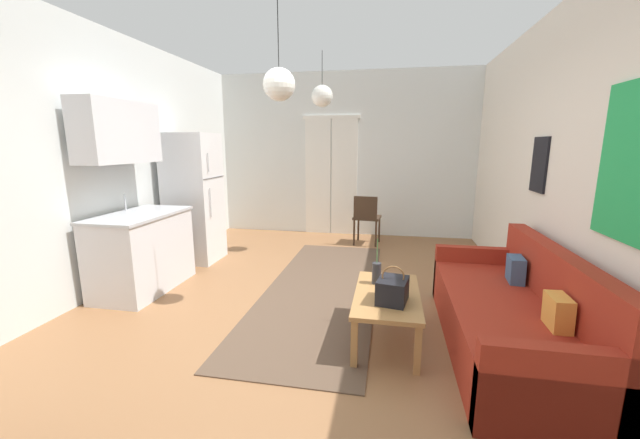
{
  "coord_description": "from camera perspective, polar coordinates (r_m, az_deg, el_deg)",
  "views": [
    {
      "loc": [
        0.82,
        -3.13,
        1.63
      ],
      "look_at": [
        -0.02,
        1.31,
        0.71
      ],
      "focal_mm": 20.71,
      "sensor_mm": 36.0,
      "label": 1
    }
  ],
  "objects": [
    {
      "name": "pendant_lamp_far",
      "position": [
        5.4,
        0.33,
        18.54
      ],
      "size": [
        0.3,
        0.3,
        0.74
      ],
      "color": "black"
    },
    {
      "name": "wall_back",
      "position": [
        6.78,
        3.72,
        9.8
      ],
      "size": [
        4.76,
        0.13,
        2.89
      ],
      "color": "silver",
      "rests_on": "ground_plane"
    },
    {
      "name": "pendant_lamp_near",
      "position": [
        3.51,
        -6.33,
        20.04
      ],
      "size": [
        0.29,
        0.29,
        0.88
      ],
      "color": "black"
    },
    {
      "name": "couch",
      "position": [
        3.42,
        27.95,
        -13.36
      ],
      "size": [
        0.86,
        2.08,
        0.84
      ],
      "color": "maroon",
      "rests_on": "ground_plane"
    },
    {
      "name": "kitchen_counter",
      "position": [
        4.59,
        -26.47,
        -0.38
      ],
      "size": [
        0.65,
        1.15,
        2.08
      ],
      "color": "silver",
      "rests_on": "ground_plane"
    },
    {
      "name": "accent_chair",
      "position": [
        6.09,
        7.2,
        0.5
      ],
      "size": [
        0.47,
        0.45,
        0.82
      ],
      "rotation": [
        0.0,
        0.0,
        3.02
      ],
      "color": "#382619",
      "rests_on": "ground_plane"
    },
    {
      "name": "ground_plane",
      "position": [
        3.65,
        -3.7,
        -15.93
      ],
      "size": [
        5.16,
        7.69,
        0.1
      ],
      "primitive_type": "cube",
      "color": "#8E603D"
    },
    {
      "name": "bamboo_vase",
      "position": [
        3.34,
        8.73,
        -8.17
      ],
      "size": [
        0.08,
        0.08,
        0.41
      ],
      "color": "#2D2D33",
      "rests_on": "coffee_table"
    },
    {
      "name": "handbag",
      "position": [
        3.0,
        11.14,
        -10.63
      ],
      "size": [
        0.27,
        0.31,
        0.3
      ],
      "color": "black",
      "rests_on": "coffee_table"
    },
    {
      "name": "coffee_table",
      "position": [
        3.2,
        10.31,
        -11.99
      ],
      "size": [
        0.53,
        1.0,
        0.41
      ],
      "color": "#A87542",
      "rests_on": "ground_plane"
    },
    {
      "name": "wall_right",
      "position": [
        3.48,
        36.59,
        6.2
      ],
      "size": [
        0.12,
        7.29,
        2.89
      ],
      "color": "silver",
      "rests_on": "ground_plane"
    },
    {
      "name": "refrigerator",
      "position": [
        5.46,
        -18.93,
        3.12
      ],
      "size": [
        0.67,
        0.61,
        1.78
      ],
      "color": "white",
      "rests_on": "ground_plane"
    },
    {
      "name": "area_rug",
      "position": [
        4.32,
        0.31,
        -10.59
      ],
      "size": [
        1.22,
        3.55,
        0.01
      ],
      "primitive_type": "cube",
      "color": "brown",
      "rests_on": "ground_plane"
    },
    {
      "name": "wall_left",
      "position": [
        4.45,
        -34.73,
        7.08
      ],
      "size": [
        0.12,
        7.29,
        2.89
      ],
      "color": "silver",
      "rests_on": "ground_plane"
    }
  ]
}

